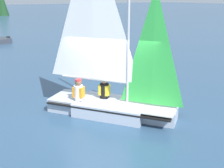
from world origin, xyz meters
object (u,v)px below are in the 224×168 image
Objects in this scene: sailboat_main at (111,88)px; sailor_crew at (79,95)px; sailor_helm at (104,93)px; buoy_marker at (147,70)px.

sailor_crew is at bearing -165.55° from sailboat_main.
sailor_helm and sailor_crew have the same top height.
buoy_marker is at bearing 87.52° from sailor_helm.
sailboat_main is 5.94× the size of buoy_marker.
sailor_crew is (-0.81, 0.69, -0.26)m from sailboat_main.
sailboat_main is at bearing -36.43° from sailor_helm.
buoy_marker is at bearing 80.60° from sailor_crew.
sailboat_main is 1.09m from sailor_crew.
sailboat_main is 5.10× the size of sailor_crew.
sailboat_main is at bearing 14.45° from sailor_crew.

